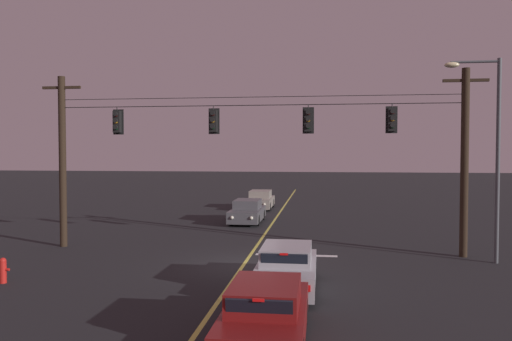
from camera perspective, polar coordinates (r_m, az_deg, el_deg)
ground_plane at (r=19.39m, az=-1.42°, el=-10.70°), size 180.00×180.00×0.00m
lane_centre_stripe at (r=27.81m, az=1.35°, el=-6.77°), size 0.14×60.00×0.01m
stop_bar_paint at (r=21.19m, az=4.60°, el=-9.59°), size 3.40×0.36×0.01m
signal_span_assembly at (r=21.52m, az=-0.35°, el=1.34°), size 19.23×0.32×7.71m
traffic_light_leftmost at (r=23.18m, az=-15.55°, el=5.38°), size 0.48×0.41×1.22m
traffic_light_left_inner at (r=21.85m, az=-4.89°, el=5.65°), size 0.48×0.41×1.22m
traffic_light_centre at (r=21.35m, az=5.97°, el=5.73°), size 0.48×0.41×1.22m
traffic_light_right_inner at (r=21.54m, az=15.24°, el=5.64°), size 0.48×0.41×1.22m
car_waiting_near_lane at (r=16.05m, az=3.53°, el=-11.04°), size 1.80×4.33×1.39m
car_oncoming_lead at (r=30.65m, az=-1.00°, el=-4.73°), size 1.80×4.42×1.39m
car_oncoming_trailing at (r=37.95m, az=0.49°, el=-3.41°), size 1.80×4.42×1.39m
car_waiting_second_near at (r=11.69m, az=1.09°, el=-16.08°), size 1.80×4.33×1.39m
street_lamp_corner at (r=21.25m, az=25.06°, el=3.12°), size 2.11×0.30×7.89m
fire_hydrant at (r=18.66m, az=-26.86°, el=-10.05°), size 0.44×0.22×0.84m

